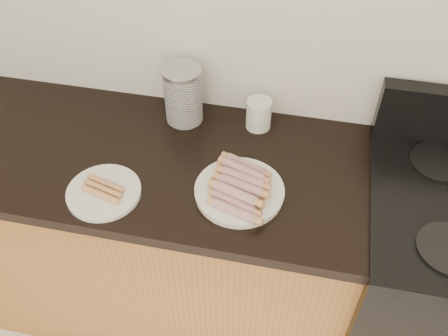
% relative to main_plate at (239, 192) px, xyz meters
% --- Properties ---
extents(wall_back, '(4.00, 0.04, 2.60)m').
position_rel_main_plate_xyz_m(wall_back, '(-0.01, 0.41, 0.39)').
color(wall_back, silver).
rests_on(wall_back, ground).
extents(cabinet_base, '(2.20, 0.59, 0.86)m').
position_rel_main_plate_xyz_m(cabinet_base, '(-0.71, 0.10, -0.48)').
color(cabinet_base, '#A3612C').
rests_on(cabinet_base, floor).
extents(counter_slab, '(2.20, 0.62, 0.04)m').
position_rel_main_plate_xyz_m(counter_slab, '(-0.71, 0.10, -0.03)').
color(counter_slab, black).
rests_on(counter_slab, cabinet_base).
extents(burner_far_left, '(0.18, 0.18, 0.01)m').
position_rel_main_plate_xyz_m(burner_far_left, '(0.60, 0.25, 0.01)').
color(burner_far_left, black).
rests_on(burner_far_left, stove).
extents(main_plate, '(0.34, 0.34, 0.02)m').
position_rel_main_plate_xyz_m(main_plate, '(0.00, 0.00, 0.00)').
color(main_plate, white).
rests_on(main_plate, counter_slab).
extents(side_plate, '(0.24, 0.24, 0.02)m').
position_rel_main_plate_xyz_m(side_plate, '(-0.40, -0.08, -0.00)').
color(side_plate, silver).
rests_on(side_plate, counter_slab).
extents(hotdog_pile, '(0.14, 0.26, 0.05)m').
position_rel_main_plate_xyz_m(hotdog_pile, '(0.00, 0.00, 0.03)').
color(hotdog_pile, maroon).
rests_on(hotdog_pile, main_plate).
extents(plain_sausages, '(0.12, 0.09, 0.02)m').
position_rel_main_plate_xyz_m(plain_sausages, '(-0.40, -0.08, 0.02)').
color(plain_sausages, '#B26933').
rests_on(plain_sausages, side_plate).
extents(canister, '(0.13, 0.13, 0.20)m').
position_rel_main_plate_xyz_m(canister, '(-0.25, 0.31, 0.09)').
color(canister, white).
rests_on(canister, counter_slab).
extents(mug, '(0.11, 0.11, 0.11)m').
position_rel_main_plate_xyz_m(mug, '(0.01, 0.32, 0.04)').
color(mug, silver).
rests_on(mug, counter_slab).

